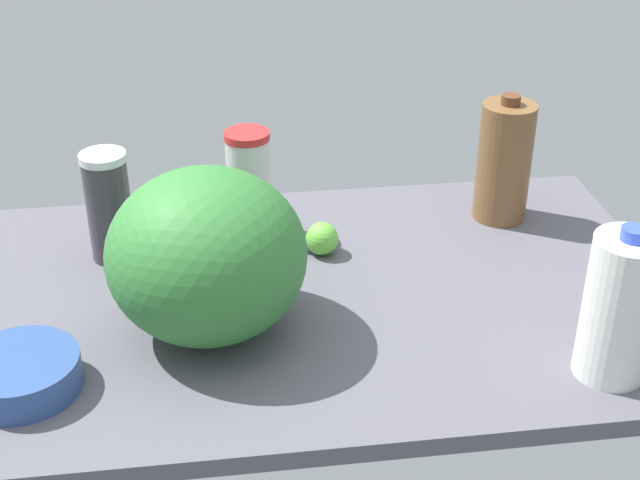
# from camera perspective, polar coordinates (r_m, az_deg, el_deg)

# --- Properties ---
(countertop) EXTENTS (1.20, 0.76, 0.03)m
(countertop) POSITION_cam_1_polar(r_m,az_deg,el_deg) (1.51, 0.00, -3.80)
(countertop) COLOR #53525C
(countertop) RESTS_ON ground
(watermelon) EXTENTS (0.31, 0.31, 0.27)m
(watermelon) POSITION_cam_1_polar(r_m,az_deg,el_deg) (1.35, -7.26, -0.98)
(watermelon) COLOR #317632
(watermelon) RESTS_ON countertop
(tumbler_cup) EXTENTS (0.08, 0.08, 0.20)m
(tumbler_cup) POSITION_cam_1_polar(r_m,az_deg,el_deg) (1.64, -4.58, 3.67)
(tumbler_cup) COLOR silver
(tumbler_cup) RESTS_ON countertop
(shaker_bottle) EXTENTS (0.08, 0.08, 0.20)m
(shaker_bottle) POSITION_cam_1_polar(r_m,az_deg,el_deg) (1.60, -13.36, 2.11)
(shaker_bottle) COLOR #3B363E
(shaker_bottle) RESTS_ON countertop
(milk_jug) EXTENTS (0.10, 0.10, 0.24)m
(milk_jug) POSITION_cam_1_polar(r_m,az_deg,el_deg) (1.33, 18.62, -4.13)
(milk_jug) COLOR white
(milk_jug) RESTS_ON countertop
(chocolate_milk_jug) EXTENTS (0.10, 0.10, 0.25)m
(chocolate_milk_jug) POSITION_cam_1_polar(r_m,az_deg,el_deg) (1.72, 11.70, 4.94)
(chocolate_milk_jug) COLOR brown
(chocolate_milk_jug) RESTS_ON countertop
(mixing_bowl) EXTENTS (0.17, 0.17, 0.05)m
(mixing_bowl) POSITION_cam_1_polar(r_m,az_deg,el_deg) (1.35, -18.58, -8.12)
(mixing_bowl) COLOR #2D4A86
(mixing_bowl) RESTS_ON countertop
(lime_near_front) EXTENTS (0.06, 0.06, 0.06)m
(lime_near_front) POSITION_cam_1_polar(r_m,az_deg,el_deg) (1.60, 0.12, 0.09)
(lime_near_front) COLOR #63BB3C
(lime_near_front) RESTS_ON countertop
(lime_by_jug) EXTENTS (0.06, 0.06, 0.06)m
(lime_by_jug) POSITION_cam_1_polar(r_m,az_deg,el_deg) (1.64, -8.39, 0.55)
(lime_by_jug) COLOR #65B33E
(lime_by_jug) RESTS_ON countertop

